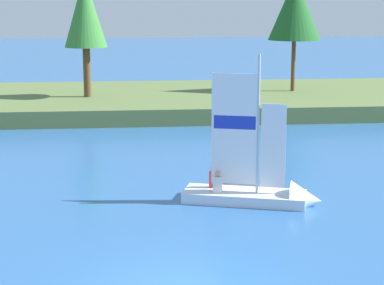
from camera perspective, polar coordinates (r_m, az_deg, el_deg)
The scene contains 4 objects.
shore_bank at distance 41.74m, azimuth -4.00°, elevation 3.49°, with size 80.00×12.63×0.90m, color #5B703D.
shoreline_tree_midleft at distance 40.21m, azimuth -8.87°, elevation 10.63°, with size 2.44×2.44×6.96m.
shoreline_tree_centre at distance 42.76m, azimuth 8.54°, elevation 10.96°, with size 3.18×3.18×6.97m.
sailboat at distance 22.56m, azimuth 6.37°, elevation -4.19°, with size 4.67×2.58×5.30m.
Camera 1 is at (-1.13, -14.54, 6.61)m, focal length 64.22 mm.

